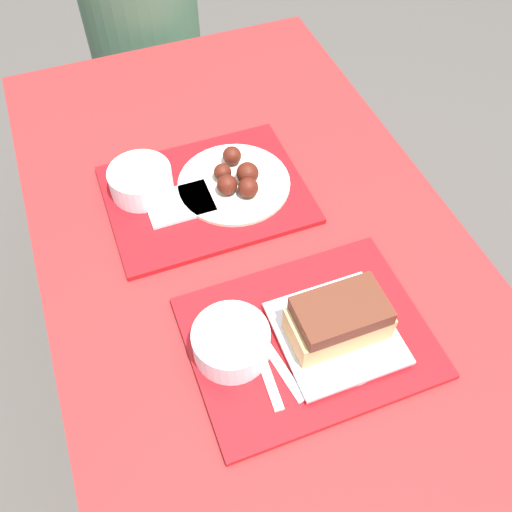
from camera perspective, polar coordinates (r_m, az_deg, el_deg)
ground_plane at (r=1.77m, az=0.03°, el=-14.51°), size 12.00×12.00×0.00m
picnic_table at (r=1.19m, az=0.04°, el=-2.32°), size 0.82×1.49×0.75m
picnic_bench_far at (r=2.04m, az=-9.89°, el=14.35°), size 0.78×0.28×0.46m
tray_near at (r=1.00m, az=5.22°, el=-8.09°), size 0.41×0.31×0.01m
tray_far at (r=1.20m, az=-5.00°, el=6.16°), size 0.41×0.31×0.01m
bowl_coleslaw_near at (r=0.95m, az=-2.50°, el=-8.51°), size 0.13×0.13×0.06m
brisket_sandwich_plate at (r=0.96m, az=8.21°, el=-6.80°), size 0.20×0.20×0.10m
plastic_fork_near at (r=0.96m, az=0.72°, el=-10.72°), size 0.03×0.17×0.00m
plastic_knife_near at (r=0.96m, az=1.95°, el=-10.30°), size 0.04×0.17×0.00m
bowl_coleslaw_far at (r=1.20m, az=-11.46°, el=7.49°), size 0.13×0.13×0.06m
wings_plate_far at (r=1.20m, az=-2.07°, el=7.64°), size 0.24×0.24×0.05m
napkin_far at (r=1.18m, az=-7.65°, el=5.21°), size 0.13×0.09×0.01m
person_seated_across at (r=1.85m, az=-11.61°, el=23.13°), size 0.34×0.34×0.69m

